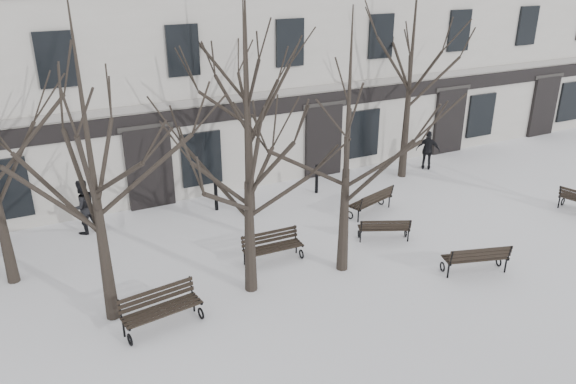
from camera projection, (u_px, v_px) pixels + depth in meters
ground at (356, 291)px, 15.08m from camera, size 100.00×100.00×0.00m
building at (194, 28)px, 23.61m from camera, size 40.40×10.20×11.40m
tree_0 at (87, 132)px, 12.14m from camera, size 5.38×5.38×7.69m
tree_1 at (246, 123)px, 13.36m from camera, size 5.20×5.20×7.43m
tree_2 at (348, 115)px, 14.41m from camera, size 5.08×5.08×7.25m
tree_5 at (246, 59)px, 17.45m from camera, size 5.99×5.99×8.56m
tree_6 at (413, 42)px, 20.86m from camera, size 6.01×6.01×8.58m
bench_0 at (161, 308)px, 13.46m from camera, size 1.99×0.96×0.96m
bench_1 at (384, 228)px, 17.59m from camera, size 1.66×1.17×0.80m
bench_2 at (476, 258)px, 15.75m from camera, size 1.92×1.15×0.92m
bench_3 at (272, 246)px, 16.40m from camera, size 1.78×0.69×0.89m
bench_4 at (372, 201)px, 19.40m from camera, size 1.91×1.16×0.91m
bollard_a at (216, 194)px, 19.65m from camera, size 0.15×0.15×1.14m
bollard_b at (317, 178)px, 21.09m from camera, size 0.15×0.15×1.14m
pedestrian_b at (87, 232)px, 18.29m from camera, size 1.07×0.95×1.82m
pedestrian_c at (426, 169)px, 23.71m from camera, size 0.99×0.95×1.65m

